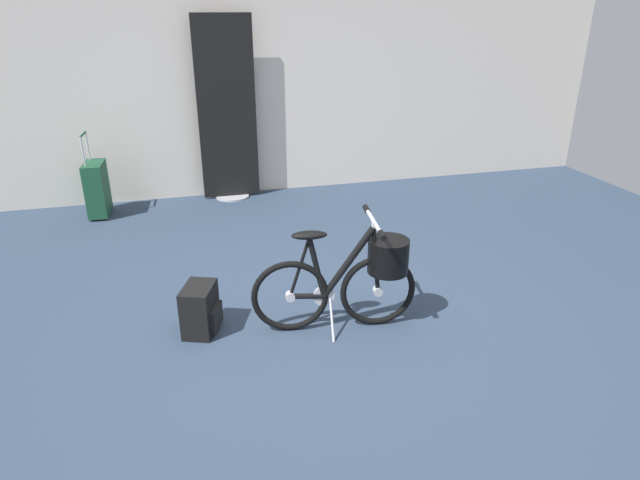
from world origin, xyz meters
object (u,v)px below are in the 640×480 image
Objects in this scene: folding_bike_foreground at (355,275)px; rolling_suitcase at (97,188)px; floor_banner_stand at (228,119)px; backpack_on_floor at (201,310)px.

folding_bike_foreground is 1.27× the size of rolling_suitcase.
floor_banner_stand is 1.78× the size of folding_bike_foreground.
rolling_suitcase reaches higher than folding_bike_foreground.
floor_banner_stand is 5.83× the size of backpack_on_floor.
rolling_suitcase is (-1.34, -0.24, -0.57)m from floor_banner_stand.
floor_banner_stand is at bearing 99.23° from folding_bike_foreground.
backpack_on_floor is (0.84, -2.42, -0.12)m from rolling_suitcase.
rolling_suitcase is 2.57m from backpack_on_floor.
backpack_on_floor is at bearing 168.88° from folding_bike_foreground.
backpack_on_floor is (-0.96, 0.19, -0.21)m from folding_bike_foreground.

